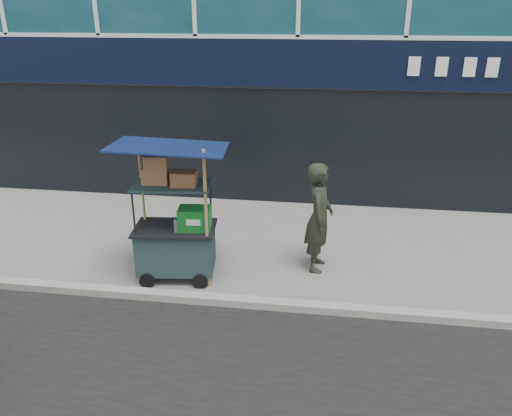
# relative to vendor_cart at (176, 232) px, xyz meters

# --- Properties ---
(ground) EXTENTS (80.00, 80.00, 0.00)m
(ground) POSITION_rel_vendor_cart_xyz_m (1.55, -0.48, -0.77)
(ground) COLOR slate
(ground) RESTS_ON ground
(curb) EXTENTS (80.00, 0.18, 0.12)m
(curb) POSITION_rel_vendor_cart_xyz_m (1.55, -0.68, -0.71)
(curb) COLOR gray
(curb) RESTS_ON ground
(vendor_cart) EXTENTS (1.74, 1.31, 2.19)m
(vendor_cart) POSITION_rel_vendor_cart_xyz_m (0.00, 0.00, 0.00)
(vendor_cart) COLOR #1A2C2D
(vendor_cart) RESTS_ON ground
(vendor_man) EXTENTS (0.47, 0.67, 1.77)m
(vendor_man) POSITION_rel_vendor_cart_xyz_m (2.14, 0.59, 0.12)
(vendor_man) COLOR black
(vendor_man) RESTS_ON ground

